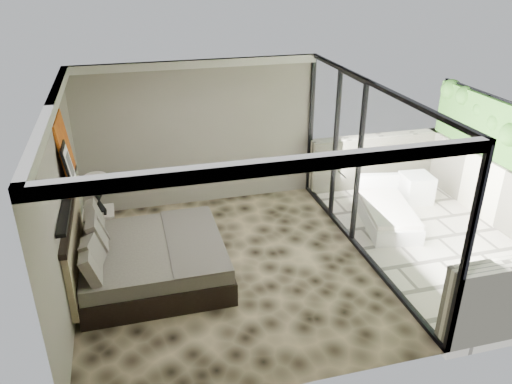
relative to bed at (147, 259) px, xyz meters
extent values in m
plane|color=black|center=(1.23, -0.07, -0.35)|extent=(5.00, 5.00, 0.00)
cube|color=silver|center=(1.23, -0.07, 2.44)|extent=(4.50, 5.00, 0.02)
cube|color=gray|center=(1.23, 2.42, 1.05)|extent=(4.50, 0.02, 2.80)
cube|color=gray|center=(-1.01, -0.07, 1.05)|extent=(0.02, 5.00, 2.80)
cube|color=white|center=(3.48, -0.07, 1.05)|extent=(0.08, 5.00, 2.80)
cube|color=beige|center=(4.98, -0.07, -0.41)|extent=(3.00, 5.00, 0.12)
cube|color=#B8B296|center=(6.33, -0.07, 0.20)|extent=(0.30, 5.00, 1.10)
cube|color=black|center=(-0.95, 0.03, 1.15)|extent=(0.12, 2.20, 0.05)
cube|color=black|center=(0.11, 0.00, -0.17)|extent=(2.11, 2.01, 0.36)
cube|color=#5D554D|center=(0.11, 0.00, 0.12)|extent=(2.05, 1.95, 0.22)
cube|color=#44423B|center=(0.72, 0.00, 0.23)|extent=(0.80, 1.99, 0.03)
cube|color=#9B8C62|center=(-0.97, 0.00, 0.35)|extent=(0.08, 2.11, 1.01)
cube|color=black|center=(-0.70, 1.45, -0.09)|extent=(0.55, 0.55, 0.52)
cone|color=black|center=(-0.67, 1.48, 0.26)|extent=(0.20, 0.20, 0.18)
cone|color=black|center=(-0.67, 1.48, 0.44)|extent=(0.20, 0.20, 0.18)
cylinder|color=silver|center=(-0.67, 1.48, 0.70)|extent=(0.36, 0.36, 0.25)
cube|color=#BB4310|center=(-0.97, 0.70, 1.62)|extent=(0.13, 0.90, 0.90)
cube|color=black|center=(-0.91, 0.36, 1.47)|extent=(0.11, 0.50, 0.60)
cube|color=white|center=(5.35, 1.33, -0.07)|extent=(0.60, 0.60, 0.56)
cube|color=silver|center=(4.34, 0.62, -0.21)|extent=(1.16, 1.79, 0.29)
cube|color=silver|center=(4.34, 0.62, -0.02)|extent=(1.09, 1.68, 0.08)
cube|color=silver|center=(4.50, 1.38, 0.12)|extent=(0.84, 0.29, 0.36)
camera|label=1|loc=(-0.04, -6.53, 4.12)|focal=35.00mm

